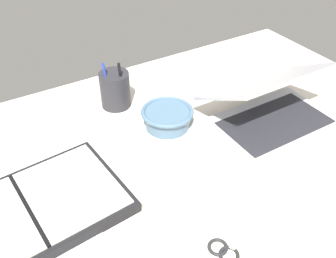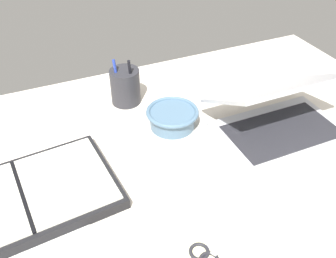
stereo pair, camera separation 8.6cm
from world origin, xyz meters
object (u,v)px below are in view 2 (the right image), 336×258
object	(u,v)px
planner	(24,199)
scissors	(210,252)
laptop	(279,118)
bowl	(172,117)
pen_cup	(125,86)

from	to	relation	value
planner	scissors	distance (cm)	39.34
laptop	bowl	xyz separation A→B (cm)	(-23.46, 13.31, -1.77)
bowl	planner	xyz separation A→B (cm)	(-38.97, -11.69, -1.49)
planner	scissors	size ratio (longest dim) A/B	3.11
pen_cup	scissors	bearing A→B (deg)	-92.16
laptop	pen_cup	distance (cm)	42.40
laptop	scissors	bearing A→B (deg)	-143.43
pen_cup	planner	world-z (taller)	pen_cup
pen_cup	planner	distance (cm)	42.04
laptop	bowl	world-z (taller)	laptop
bowl	scissors	size ratio (longest dim) A/B	1.08
scissors	planner	bearing A→B (deg)	120.96
scissors	pen_cup	bearing A→B (deg)	70.02
bowl	scissors	xyz separation A→B (cm)	(-9.39, -37.61, -2.49)
laptop	pen_cup	world-z (taller)	laptop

